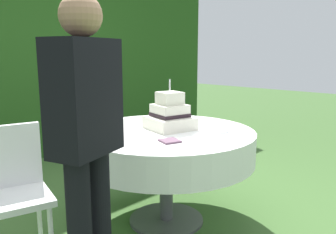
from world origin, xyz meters
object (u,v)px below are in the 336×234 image
at_px(standing_person, 86,138).
at_px(garden_chair, 12,184).
at_px(wedding_cake, 170,115).
at_px(napkin_stack, 170,141).
at_px(serving_plate_near, 135,124).
at_px(serving_plate_far, 220,131).
at_px(cake_table, 166,145).

bearing_deg(standing_person, garden_chair, 98.91).
height_order(wedding_cake, napkin_stack, wedding_cake).
xyz_separation_m(wedding_cake, serving_plate_near, (-0.07, 0.33, -0.10)).
bearing_deg(serving_plate_far, garden_chair, 154.90).
height_order(serving_plate_near, napkin_stack, napkin_stack).
distance_m(napkin_stack, standing_person, 0.76).
bearing_deg(serving_plate_near, serving_plate_far, -68.73).
bearing_deg(napkin_stack, garden_chair, 146.82).
distance_m(wedding_cake, serving_plate_far, 0.41).
distance_m(serving_plate_far, napkin_stack, 0.49).
relative_size(serving_plate_near, garden_chair, 0.13).
bearing_deg(cake_table, garden_chair, 164.80).
xyz_separation_m(cake_table, serving_plate_near, (-0.01, 0.35, 0.12)).
relative_size(wedding_cake, standing_person, 0.24).
bearing_deg(wedding_cake, standing_person, -158.51).
distance_m(wedding_cake, garden_chair, 1.20).
height_order(cake_table, garden_chair, garden_chair).
bearing_deg(napkin_stack, cake_table, 47.61).
bearing_deg(standing_person, cake_table, 21.85).
height_order(napkin_stack, garden_chair, garden_chair).
xyz_separation_m(garden_chair, standing_person, (0.11, -0.68, 0.39)).
xyz_separation_m(cake_table, napkin_stack, (-0.23, -0.26, 0.13)).
height_order(serving_plate_far, napkin_stack, napkin_stack).
relative_size(cake_table, standing_person, 0.85).
bearing_deg(standing_person, serving_plate_near, 37.81).
height_order(cake_table, serving_plate_near, serving_plate_near).
relative_size(cake_table, wedding_cake, 3.49).
relative_size(serving_plate_near, serving_plate_far, 0.83).
bearing_deg(standing_person, napkin_stack, 10.12).
relative_size(wedding_cake, garden_chair, 0.44).
relative_size(serving_plate_near, napkin_stack, 0.94).
bearing_deg(serving_plate_far, wedding_cake, 119.19).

